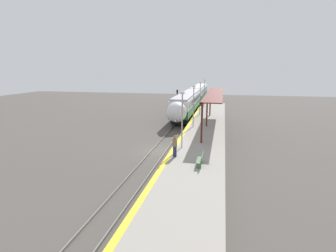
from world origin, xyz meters
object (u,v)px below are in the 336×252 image
Objects in this scene: train at (194,97)px; platform_bench at (201,159)px; person_waiting at (175,146)px; lamppost_near at (182,116)px; lamppost_farthest at (204,91)px; railway_signal at (177,99)px; lamppost_mid at (194,103)px; lamppost_far at (200,96)px.

train is 35.86m from platform_bench.
lamppost_near is at bearing 86.54° from person_waiting.
lamppost_near is 1.00× the size of lamppost_farthest.
train is at bearing 122.27° from lamppost_farthest.
railway_signal is (-6.83, 28.46, 1.30)m from platform_bench.
lamppost_near is at bearing -90.00° from lamppost_mid.
lamppost_farthest is at bearing 90.00° from lamppost_far.
lamppost_near and lamppost_mid have the same top height.
platform_bench is 0.33× the size of lamppost_far.
lamppost_mid reaches higher than person_waiting.
lamppost_farthest is at bearing 93.84° from platform_bench.
lamppost_mid and lamppost_far have the same top height.
lamppost_farthest reaches higher than train.
lamppost_farthest is (2.44, -3.86, 1.58)m from train.
lamppost_near is 27.44m from lamppost_farthest.
train is 8.37× the size of lamppost_farthest.
lamppost_far is (0.00, 9.15, 0.00)m from lamppost_mid.
lamppost_near is at bearing -90.00° from lamppost_farthest.
lamppost_mid is at bearing -90.00° from lamppost_far.
person_waiting is 0.35× the size of lamppost_far.
platform_bench is 0.93× the size of person_waiting.
railway_signal is 5.83m from lamppost_farthest.
railway_signal is at bearing 128.51° from lamppost_far.
person_waiting reaches higher than platform_bench.
train is 23.78× the size of person_waiting.
lamppost_mid is (0.00, 9.15, 0.00)m from lamppost_near.
train is 7.46m from railway_signal.
lamppost_farthest is (0.16, 30.13, 2.02)m from person_waiting.
lamppost_mid is at bearing 90.00° from lamppost_near.
platform_bench is at bearing -63.47° from lamppost_near.
lamppost_farthest is (-2.13, 31.70, 2.50)m from platform_bench.
train is 8.37× the size of lamppost_mid.
platform_bench is 22.79m from lamppost_far.
lamppost_far is at bearing -79.39° from train.
lamppost_farthest is (4.70, 3.24, 1.20)m from railway_signal.
lamppost_farthest is at bearing 34.58° from railway_signal.
lamppost_farthest reaches higher than railway_signal.
person_waiting is at bearing 145.58° from platform_bench.
lamppost_far is at bearing 89.56° from person_waiting.
lamppost_near is at bearing 116.53° from platform_bench.
platform_bench is 5.38m from lamppost_near.
train reaches higher than platform_bench.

